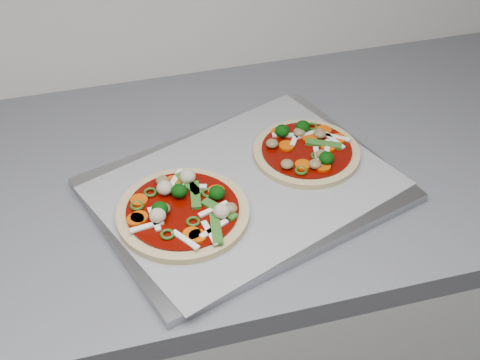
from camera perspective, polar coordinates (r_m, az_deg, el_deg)
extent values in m
cube|color=silver|center=(1.45, 6.39, -12.19)|extent=(3.60, 0.60, 0.86)
cube|color=slate|center=(1.13, 8.04, 1.76)|extent=(3.60, 0.60, 0.04)
cube|color=#99999E|center=(1.02, 0.47, -0.85)|extent=(0.52, 0.44, 0.01)
cube|color=gray|center=(1.01, 0.47, -0.50)|extent=(0.51, 0.44, 0.00)
cylinder|color=tan|center=(0.96, -4.89, -2.83)|extent=(0.25, 0.25, 0.01)
cylinder|color=#600002|center=(0.96, -4.91, -2.53)|extent=(0.21, 0.21, 0.00)
ellipsoid|color=brown|center=(0.95, -0.83, -2.42)|extent=(0.02, 0.02, 0.01)
torus|color=#244812|center=(0.97, -8.78, -2.17)|extent=(0.03, 0.03, 0.00)
cube|color=white|center=(0.92, -2.25, -4.18)|extent=(0.05, 0.03, 0.00)
cube|color=white|center=(1.00, -5.57, 0.04)|extent=(0.03, 0.04, 0.00)
ellipsoid|color=#083C08|center=(0.97, -1.98, -1.08)|extent=(0.02, 0.02, 0.02)
cube|color=#396B24|center=(0.95, -1.78, -2.52)|extent=(0.05, 0.05, 0.00)
ellipsoid|color=#BDAF8F|center=(0.98, -6.44, -0.68)|extent=(0.03, 0.03, 0.02)
torus|color=#244812|center=(0.99, -7.67, -1.05)|extent=(0.03, 0.03, 0.00)
cube|color=white|center=(0.94, -7.33, -3.33)|extent=(0.01, 0.05, 0.00)
cube|color=white|center=(0.99, -4.24, -0.56)|extent=(0.05, 0.02, 0.00)
ellipsoid|color=#BDAF8F|center=(1.00, -4.48, 0.31)|extent=(0.03, 0.03, 0.02)
cube|color=#396B24|center=(0.92, -2.05, -4.19)|extent=(0.02, 0.06, 0.00)
ellipsoid|color=brown|center=(0.95, -6.55, -2.44)|extent=(0.02, 0.02, 0.01)
ellipsoid|color=brown|center=(1.00, -6.65, -0.06)|extent=(0.02, 0.02, 0.01)
cube|color=white|center=(0.95, -2.28, -2.50)|extent=(0.05, 0.02, 0.00)
ellipsoid|color=#BDAF8F|center=(0.94, -7.05, -3.02)|extent=(0.03, 0.03, 0.02)
cube|color=white|center=(0.93, -7.95, -3.94)|extent=(0.05, 0.01, 0.00)
cube|color=white|center=(0.91, -4.68, -5.11)|extent=(0.03, 0.04, 0.00)
cylinder|color=#CB4B03|center=(0.98, -2.04, -0.95)|extent=(0.03, 0.03, 0.00)
cylinder|color=#CB4B03|center=(0.91, -3.64, -4.82)|extent=(0.03, 0.03, 0.00)
cylinder|color=#CB4B03|center=(0.95, -8.92, -3.35)|extent=(0.03, 0.03, 0.00)
cylinder|color=#CB4B03|center=(0.95, -8.58, -3.18)|extent=(0.03, 0.03, 0.00)
torus|color=#244812|center=(0.99, -5.09, -0.50)|extent=(0.02, 0.02, 0.00)
cylinder|color=#CB4B03|center=(0.92, -4.13, -4.60)|extent=(0.03, 0.03, 0.00)
torus|color=#244812|center=(0.98, -2.73, -1.10)|extent=(0.03, 0.03, 0.00)
torus|color=#244812|center=(0.93, -4.01, -3.56)|extent=(0.02, 0.02, 0.00)
cube|color=#396B24|center=(0.98, -3.84, -1.28)|extent=(0.02, 0.06, 0.00)
ellipsoid|color=#BDAF8F|center=(0.94, -1.59, -2.67)|extent=(0.03, 0.03, 0.02)
cube|color=white|center=(0.92, -2.58, -4.53)|extent=(0.02, 0.05, 0.00)
ellipsoid|color=#083C08|center=(0.95, -6.85, -2.47)|extent=(0.03, 0.03, 0.02)
ellipsoid|color=#083C08|center=(0.97, -5.21, -0.94)|extent=(0.03, 0.03, 0.02)
cylinder|color=#CB4B03|center=(0.98, -8.61, -1.71)|extent=(0.03, 0.03, 0.00)
cylinder|color=#CB4B03|center=(1.00, -5.69, -0.14)|extent=(0.03, 0.03, 0.00)
torus|color=#244812|center=(0.92, -6.21, -4.63)|extent=(0.03, 0.03, 0.00)
cube|color=#396B24|center=(0.99, -4.41, -0.35)|extent=(0.03, 0.06, 0.00)
cylinder|color=tan|center=(1.07, 5.69, 2.34)|extent=(0.19, 0.19, 0.01)
cylinder|color=#600002|center=(1.07, 5.72, 2.60)|extent=(0.16, 0.16, 0.00)
cube|color=white|center=(1.10, 8.12, 3.65)|extent=(0.04, 0.03, 0.00)
cube|color=#396B24|center=(1.08, 7.15, 3.07)|extent=(0.06, 0.04, 0.00)
cylinder|color=#CB4B03|center=(1.03, 7.09, 1.18)|extent=(0.03, 0.03, 0.00)
ellipsoid|color=#083C08|center=(1.09, 3.62, 4.21)|extent=(0.03, 0.03, 0.02)
cylinder|color=#CB4B03|center=(1.10, 3.32, 4.07)|extent=(0.03, 0.03, 0.00)
cube|color=white|center=(1.07, 7.44, 2.64)|extent=(0.03, 0.05, 0.00)
cylinder|color=#CB4B03|center=(1.07, 4.00, 2.93)|extent=(0.03, 0.03, 0.00)
cube|color=white|center=(1.09, 4.77, 3.66)|extent=(0.03, 0.04, 0.00)
cube|color=white|center=(1.05, 6.63, 1.99)|extent=(0.02, 0.05, 0.00)
torus|color=#244812|center=(1.05, 6.59, 2.06)|extent=(0.02, 0.02, 0.00)
ellipsoid|color=brown|center=(1.03, 6.44, 1.36)|extent=(0.03, 0.03, 0.01)
cylinder|color=#CB4B03|center=(1.11, 7.18, 4.23)|extent=(0.04, 0.04, 0.00)
torus|color=#244812|center=(1.02, 5.24, 0.81)|extent=(0.03, 0.03, 0.00)
ellipsoid|color=brown|center=(1.09, 6.80, 3.99)|extent=(0.02, 0.02, 0.01)
cylinder|color=#CB4B03|center=(1.09, 5.98, 3.62)|extent=(0.04, 0.04, 0.00)
cube|color=white|center=(1.09, 8.01, 3.36)|extent=(0.02, 0.05, 0.00)
ellipsoid|color=brown|center=(1.09, 5.09, 4.09)|extent=(0.03, 0.03, 0.01)
ellipsoid|color=#083C08|center=(1.10, 5.39, 4.55)|extent=(0.03, 0.03, 0.02)
ellipsoid|color=brown|center=(1.07, 2.76, 3.14)|extent=(0.02, 0.02, 0.01)
cube|color=white|center=(1.10, 5.85, 3.94)|extent=(0.05, 0.02, 0.00)
cube|color=white|center=(1.09, 4.04, 3.84)|extent=(0.05, 0.02, 0.00)
torus|color=#244812|center=(1.11, 6.14, 4.56)|extent=(0.03, 0.03, 0.00)
ellipsoid|color=brown|center=(1.03, 4.04, 1.37)|extent=(0.02, 0.02, 0.01)
cylinder|color=#CB4B03|center=(1.03, 5.38, 1.29)|extent=(0.03, 0.03, 0.00)
cylinder|color=#CB4B03|center=(1.07, 7.55, 2.85)|extent=(0.03, 0.03, 0.00)
ellipsoid|color=#083C08|center=(1.04, 7.39, 1.87)|extent=(0.03, 0.03, 0.02)
ellipsoid|color=brown|center=(1.09, 6.84, 3.92)|extent=(0.02, 0.02, 0.01)
cylinder|color=#CB4B03|center=(1.09, 8.41, 3.50)|extent=(0.03, 0.03, 0.00)
ellipsoid|color=brown|center=(1.05, 7.00, 2.18)|extent=(0.03, 0.03, 0.01)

